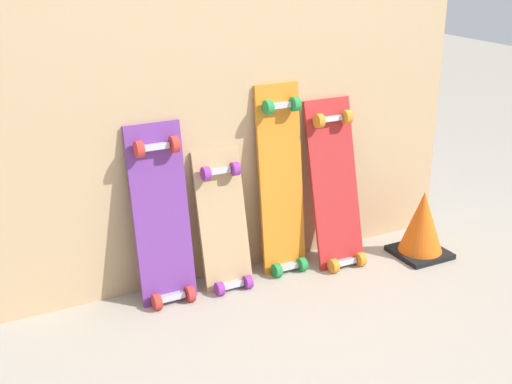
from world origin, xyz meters
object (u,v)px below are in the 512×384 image
skateboard_natural (224,228)px  traffic_cone (422,224)px  skateboard_purple (162,222)px  skateboard_red (336,191)px  skateboard_orange (282,187)px

skateboard_natural → traffic_cone: bearing=-10.6°
skateboard_natural → skateboard_purple: bearing=178.3°
skateboard_natural → skateboard_red: size_ratio=0.81×
skateboard_purple → traffic_cone: skateboard_purple is taller
skateboard_red → traffic_cone: skateboard_red is taller
skateboard_purple → traffic_cone: bearing=-8.7°
skateboard_purple → skateboard_orange: bearing=1.4°
traffic_cone → skateboard_natural: bearing=169.4°
skateboard_purple → skateboard_orange: size_ratio=0.88×
skateboard_red → traffic_cone: bearing=-21.3°
skateboard_purple → skateboard_orange: 0.56m
skateboard_purple → skateboard_red: skateboard_red is taller
skateboard_purple → skateboard_red: size_ratio=0.98×
skateboard_purple → skateboard_natural: (0.27, -0.01, -0.07)m
skateboard_natural → skateboard_red: skateboard_red is taller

